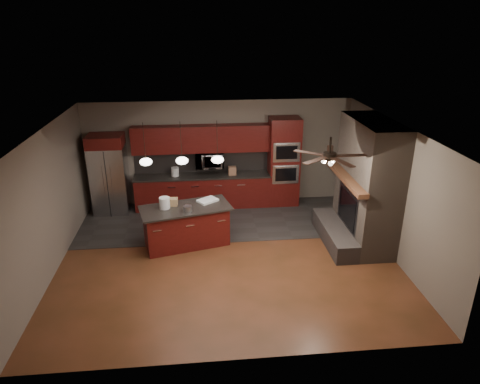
{
  "coord_description": "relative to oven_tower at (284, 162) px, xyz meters",
  "views": [
    {
      "loc": [
        -0.53,
        -7.96,
        4.77
      ],
      "look_at": [
        0.32,
        0.6,
        1.24
      ],
      "focal_mm": 32.0,
      "sensor_mm": 36.0,
      "label": 1
    }
  ],
  "objects": [
    {
      "name": "pendant_left",
      "position": [
        -3.35,
        -1.99,
        0.77
      ],
      "size": [
        0.26,
        0.26,
        0.92
      ],
      "color": "black",
      "rests_on": "ceiling"
    },
    {
      "name": "ground",
      "position": [
        -1.7,
        -2.69,
        -1.19
      ],
      "size": [
        7.0,
        7.0,
        0.0
      ],
      "primitive_type": "plane",
      "color": "brown",
      "rests_on": "ground"
    },
    {
      "name": "ceiling",
      "position": [
        -1.7,
        -2.69,
        1.61
      ],
      "size": [
        7.0,
        6.0,
        0.02
      ],
      "primitive_type": "cube",
      "color": "white",
      "rests_on": "back_wall"
    },
    {
      "name": "pendant_center",
      "position": [
        -2.6,
        -1.99,
        0.77
      ],
      "size": [
        0.26,
        0.26,
        0.92
      ],
      "color": "black",
      "rests_on": "ceiling"
    },
    {
      "name": "counter_box",
      "position": [
        -1.38,
        -0.04,
        -0.18
      ],
      "size": [
        0.2,
        0.16,
        0.22
      ],
      "primitive_type": "cube",
      "rotation": [
        0.0,
        0.0,
        0.03
      ],
      "color": "#8D6249",
      "rests_on": "back_cabinetry"
    },
    {
      "name": "white_bucket",
      "position": [
        -3.02,
        -2.08,
        -0.15
      ],
      "size": [
        0.3,
        0.3,
        0.25
      ],
      "primitive_type": "cylinder",
      "rotation": [
        0.0,
        0.0,
        0.41
      ],
      "color": "silver",
      "rests_on": "kitchen_island"
    },
    {
      "name": "pendant_right",
      "position": [
        -1.85,
        -1.99,
        0.77
      ],
      "size": [
        0.26,
        0.26,
        0.92
      ],
      "color": "black",
      "rests_on": "ceiling"
    },
    {
      "name": "refrigerator",
      "position": [
        -4.55,
        -0.07,
        -0.16
      ],
      "size": [
        0.88,
        0.75,
        2.07
      ],
      "color": "silver",
      "rests_on": "ground"
    },
    {
      "name": "counter_bucket",
      "position": [
        -2.88,
        0.01,
        -0.18
      ],
      "size": [
        0.24,
        0.24,
        0.23
      ],
      "primitive_type": "cylinder",
      "rotation": [
        0.0,
        0.0,
        0.23
      ],
      "color": "white",
      "rests_on": "back_cabinetry"
    },
    {
      "name": "paint_tray",
      "position": [
        -2.09,
        -1.79,
        -0.25
      ],
      "size": [
        0.52,
        0.5,
        0.04
      ],
      "primitive_type": "cube",
      "rotation": [
        0.0,
        0.0,
        0.63
      ],
      "color": "white",
      "rests_on": "kitchen_island"
    },
    {
      "name": "fireplace_column",
      "position": [
        1.34,
        -2.29,
        0.11
      ],
      "size": [
        1.3,
        2.1,
        2.8
      ],
      "color": "brown",
      "rests_on": "ground"
    },
    {
      "name": "back_wall",
      "position": [
        -1.7,
        0.31,
        0.21
      ],
      "size": [
        7.0,
        0.02,
        2.8
      ],
      "primitive_type": "cube",
      "color": "#6B5F55",
      "rests_on": "ground"
    },
    {
      "name": "paint_can",
      "position": [
        -2.52,
        -2.3,
        -0.21
      ],
      "size": [
        0.19,
        0.19,
        0.13
      ],
      "primitive_type": "cylinder",
      "rotation": [
        0.0,
        0.0,
        0.01
      ],
      "color": "#A0A0A5",
      "rests_on": "kitchen_island"
    },
    {
      "name": "back_cabinetry",
      "position": [
        -2.18,
        0.05,
        -0.3
      ],
      "size": [
        3.59,
        0.64,
        2.2
      ],
      "color": "#571210",
      "rests_on": "ground"
    },
    {
      "name": "microwave",
      "position": [
        -1.98,
        0.06,
        0.11
      ],
      "size": [
        0.73,
        0.41,
        0.5
      ],
      "primitive_type": "imported",
      "color": "silver",
      "rests_on": "back_cabinetry"
    },
    {
      "name": "oven_tower",
      "position": [
        0.0,
        0.0,
        0.0
      ],
      "size": [
        0.8,
        0.63,
        2.38
      ],
      "color": "#571210",
      "rests_on": "ground"
    },
    {
      "name": "right_wall",
      "position": [
        1.8,
        -2.69,
        0.21
      ],
      "size": [
        0.02,
        6.0,
        2.8
      ],
      "primitive_type": "cube",
      "color": "#6B5F55",
      "rests_on": "ground"
    },
    {
      "name": "kitchen_island",
      "position": [
        -2.58,
        -2.07,
        -0.73
      ],
      "size": [
        2.11,
        1.34,
        0.92
      ],
      "rotation": [
        0.0,
        0.0,
        0.25
      ],
      "color": "#571210",
      "rests_on": "ground"
    },
    {
      "name": "cardboard_box",
      "position": [
        -2.87,
        -1.93,
        -0.19
      ],
      "size": [
        0.26,
        0.2,
        0.16
      ],
      "primitive_type": "cube",
      "rotation": [
        0.0,
        0.0,
        -0.08
      ],
      "color": "#97754E",
      "rests_on": "kitchen_island"
    },
    {
      "name": "left_wall",
      "position": [
        -5.2,
        -2.69,
        0.21
      ],
      "size": [
        0.02,
        6.0,
        2.8
      ],
      "primitive_type": "cube",
      "color": "#6B5F55",
      "rests_on": "ground"
    },
    {
      "name": "slate_tile_patch",
      "position": [
        -1.7,
        -0.89,
        -1.19
      ],
      "size": [
        7.0,
        2.4,
        0.01
      ],
      "primitive_type": "cube",
      "color": "#2D2A28",
      "rests_on": "ground"
    },
    {
      "name": "ceiling_fan",
      "position": [
        0.1,
        -3.49,
        1.27
      ],
      "size": [
        1.27,
        1.33,
        0.41
      ],
      "color": "black",
      "rests_on": "ceiling"
    }
  ]
}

